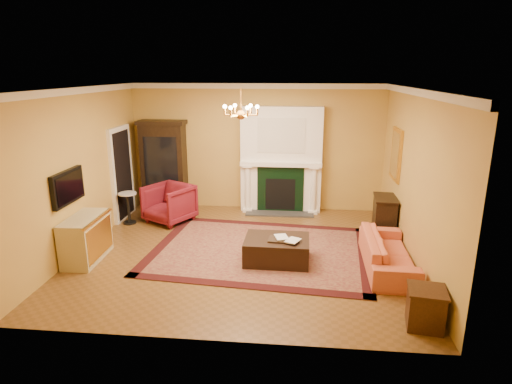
# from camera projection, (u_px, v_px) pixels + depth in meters

# --- Properties ---
(floor) EXTENTS (6.00, 5.50, 0.02)m
(floor) POSITION_uv_depth(u_px,v_px,m) (242.00, 252.00, 8.03)
(floor) COLOR brown
(floor) RESTS_ON ground
(ceiling) EXTENTS (6.00, 5.50, 0.02)m
(ceiling) POSITION_uv_depth(u_px,v_px,m) (241.00, 87.00, 7.20)
(ceiling) COLOR silver
(ceiling) RESTS_ON wall_back
(wall_back) EXTENTS (6.00, 0.02, 3.00)m
(wall_back) POSITION_uv_depth(u_px,v_px,m) (257.00, 148.00, 10.26)
(wall_back) COLOR #B1853F
(wall_back) RESTS_ON floor
(wall_front) EXTENTS (6.00, 0.02, 3.00)m
(wall_front) POSITION_uv_depth(u_px,v_px,m) (211.00, 230.00, 4.98)
(wall_front) COLOR #B1853F
(wall_front) RESTS_ON floor
(wall_left) EXTENTS (0.02, 5.50, 3.00)m
(wall_left) POSITION_uv_depth(u_px,v_px,m) (80.00, 171.00, 7.90)
(wall_left) COLOR #B1853F
(wall_left) RESTS_ON floor
(wall_right) EXTENTS (0.02, 5.50, 3.00)m
(wall_right) POSITION_uv_depth(u_px,v_px,m) (415.00, 178.00, 7.33)
(wall_right) COLOR #B1853F
(wall_right) RESTS_ON floor
(fireplace) EXTENTS (1.90, 0.70, 2.50)m
(fireplace) POSITION_uv_depth(u_px,v_px,m) (281.00, 162.00, 10.11)
(fireplace) COLOR white
(fireplace) RESTS_ON wall_back
(crown_molding) EXTENTS (6.00, 5.50, 0.12)m
(crown_molding) POSITION_uv_depth(u_px,v_px,m) (247.00, 89.00, 8.14)
(crown_molding) COLOR white
(crown_molding) RESTS_ON ceiling
(doorway) EXTENTS (0.08, 1.05, 2.10)m
(doorway) POSITION_uv_depth(u_px,v_px,m) (122.00, 173.00, 9.65)
(doorway) COLOR white
(doorway) RESTS_ON wall_left
(tv_panel) EXTENTS (0.09, 0.95, 0.58)m
(tv_panel) POSITION_uv_depth(u_px,v_px,m) (68.00, 187.00, 7.37)
(tv_panel) COLOR black
(tv_panel) RESTS_ON wall_left
(gilt_mirror) EXTENTS (0.06, 0.76, 1.05)m
(gilt_mirror) POSITION_uv_depth(u_px,v_px,m) (396.00, 154.00, 8.64)
(gilt_mirror) COLOR gold
(gilt_mirror) RESTS_ON wall_right
(chandelier) EXTENTS (0.63, 0.55, 0.53)m
(chandelier) POSITION_uv_depth(u_px,v_px,m) (241.00, 112.00, 7.31)
(chandelier) COLOR #CB8937
(chandelier) RESTS_ON ceiling
(oriental_rug) EXTENTS (4.28, 3.37, 0.02)m
(oriental_rug) POSITION_uv_depth(u_px,v_px,m) (260.00, 250.00, 8.09)
(oriental_rug) COLOR #4E101A
(oriental_rug) RESTS_ON floor
(china_cabinet) EXTENTS (1.03, 0.47, 2.06)m
(china_cabinet) POSITION_uv_depth(u_px,v_px,m) (164.00, 167.00, 10.34)
(china_cabinet) COLOR black
(china_cabinet) RESTS_ON floor
(wingback_armchair) EXTENTS (1.20, 1.18, 0.93)m
(wingback_armchair) POSITION_uv_depth(u_px,v_px,m) (169.00, 202.00, 9.53)
(wingback_armchair) COLOR maroon
(wingback_armchair) RESTS_ON floor
(pedestal_table) EXTENTS (0.40, 0.40, 0.71)m
(pedestal_table) POSITION_uv_depth(u_px,v_px,m) (128.00, 206.00, 9.42)
(pedestal_table) COLOR black
(pedestal_table) RESTS_ON floor
(commode) EXTENTS (0.54, 1.09, 0.80)m
(commode) POSITION_uv_depth(u_px,v_px,m) (86.00, 239.00, 7.61)
(commode) COLOR #BEB08B
(commode) RESTS_ON floor
(coral_sofa) EXTENTS (0.62, 1.96, 0.76)m
(coral_sofa) POSITION_uv_depth(u_px,v_px,m) (388.00, 247.00, 7.29)
(coral_sofa) COLOR #BA513B
(coral_sofa) RESTS_ON floor
(end_table) EXTENTS (0.51, 0.51, 0.52)m
(end_table) POSITION_uv_depth(u_px,v_px,m) (425.00, 309.00, 5.63)
(end_table) COLOR #3D2010
(end_table) RESTS_ON floor
(console_table) EXTENTS (0.47, 0.75, 0.80)m
(console_table) POSITION_uv_depth(u_px,v_px,m) (384.00, 217.00, 8.72)
(console_table) COLOR black
(console_table) RESTS_ON floor
(leather_ottoman) EXTENTS (1.14, 0.84, 0.42)m
(leather_ottoman) POSITION_uv_depth(u_px,v_px,m) (277.00, 250.00, 7.58)
(leather_ottoman) COLOR black
(leather_ottoman) RESTS_ON oriental_rug
(ottoman_tray) EXTENTS (0.42, 0.34, 0.03)m
(ottoman_tray) POSITION_uv_depth(u_px,v_px,m) (280.00, 239.00, 7.44)
(ottoman_tray) COLOR black
(ottoman_tray) RESTS_ON leather_ottoman
(book_a) EXTENTS (0.21, 0.09, 0.28)m
(book_a) POSITION_uv_depth(u_px,v_px,m) (276.00, 231.00, 7.42)
(book_a) COLOR gray
(book_a) RESTS_ON ottoman_tray
(book_b) EXTENTS (0.20, 0.11, 0.28)m
(book_b) POSITION_uv_depth(u_px,v_px,m) (288.00, 232.00, 7.35)
(book_b) COLOR gray
(book_b) RESTS_ON ottoman_tray
(topiary_left) EXTENTS (0.17, 0.17, 0.47)m
(topiary_left) POSITION_uv_depth(u_px,v_px,m) (252.00, 150.00, 10.05)
(topiary_left) COLOR tan
(topiary_left) RESTS_ON fireplace
(topiary_right) EXTENTS (0.18, 0.18, 0.48)m
(topiary_right) POSITION_uv_depth(u_px,v_px,m) (312.00, 151.00, 9.92)
(topiary_right) COLOR tan
(topiary_right) RESTS_ON fireplace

